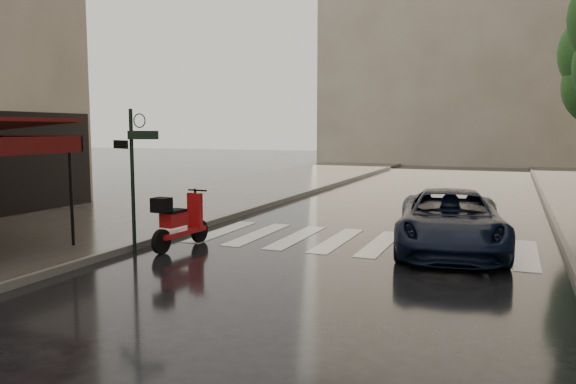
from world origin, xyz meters
The scene contains 9 objects.
ground centered at (0.00, 0.00, 0.00)m, with size 120.00×120.00×0.00m, color black.
sidewalk_near centered at (-4.50, 12.00, 0.06)m, with size 6.00×60.00×0.12m, color #38332D.
curb_near centered at (-1.45, 12.00, 0.07)m, with size 0.12×60.00×0.16m, color #595651.
curb_far centered at (7.45, 12.00, 0.07)m, with size 0.12×60.00×0.16m, color #595651.
crosswalk centered at (2.98, 6.00, 0.01)m, with size 7.85×3.20×0.01m.
signpost centered at (-1.19, 3.00, 1.83)m, with size 1.17×0.29×3.10m.
backdrop_building centered at (3.00, 38.00, 10.00)m, with size 22.00×6.00×20.00m, color gray.
scooter centered at (-0.59, 3.82, 0.59)m, with size 0.56×1.93×1.27m.
parked_car centered at (5.09, 5.79, 0.67)m, with size 2.23×4.83×1.34m, color black.
Camera 1 is at (6.29, -6.81, 2.67)m, focal length 35.00 mm.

